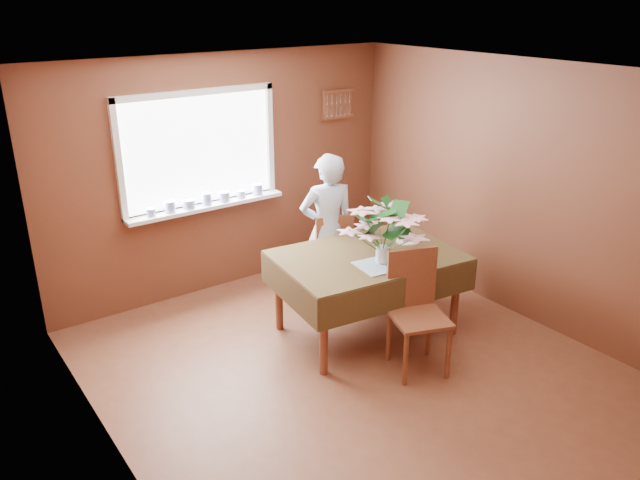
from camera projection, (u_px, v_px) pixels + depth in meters
floor at (357, 372)px, 5.36m from camera, size 4.50×4.50×0.00m
ceiling at (365, 74)px, 4.43m from camera, size 4.50×4.50×0.00m
wall_back at (226, 174)px, 6.59m from camera, size 4.00×0.00×4.00m
wall_front at (638, 368)px, 3.20m from camera, size 4.00×0.00×4.00m
wall_left at (107, 307)px, 3.81m from camera, size 0.00×4.50×4.50m
wall_right at (522, 193)px, 5.98m from camera, size 0.00×4.50×4.50m
window_assembly at (202, 171)px, 6.35m from camera, size 1.72×0.20×1.22m
spoon_rack at (338, 104)px, 7.13m from camera, size 0.44×0.05×0.33m
dining_table at (367, 264)px, 5.76m from camera, size 1.78×1.32×0.81m
chair_far at (331, 252)px, 6.52m from camera, size 0.50×0.50×0.95m
chair_near at (416, 306)px, 5.29m from camera, size 0.58×0.58×1.04m
seated_woman at (327, 230)px, 6.35m from camera, size 0.67×0.54×1.59m
flower_bouquet at (384, 226)px, 5.42m from camera, size 0.62×0.62×0.53m
side_plate at (407, 241)px, 6.02m from camera, size 0.27×0.27×0.01m
table_knife at (394, 257)px, 5.66m from camera, size 0.07×0.21×0.00m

